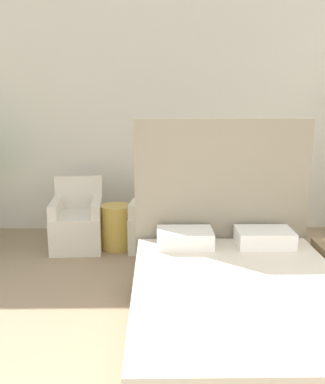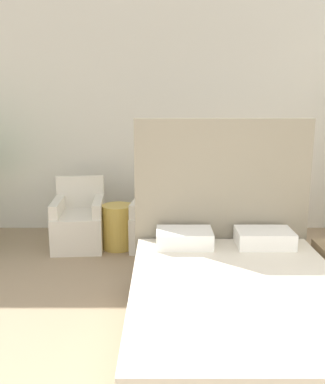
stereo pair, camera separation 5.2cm
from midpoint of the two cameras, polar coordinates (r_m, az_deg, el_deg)
name	(u,v)px [view 1 (the left image)]	position (r m, az deg, el deg)	size (l,w,h in m)	color
wall_back	(153,120)	(5.61, -1.52, 9.59)	(10.00, 0.06, 2.90)	silver
bed	(238,302)	(3.22, 9.60, -14.32)	(1.57, 2.07, 1.56)	brown
armchair_near_window_left	(77,225)	(5.14, -11.56, -4.40)	(0.62, 0.70, 0.80)	silver
armchair_near_window_right	(157,225)	(5.05, -1.04, -4.44)	(0.65, 0.73, 0.80)	silver
side_table	(117,227)	(5.03, -6.40, -4.64)	(0.37, 0.37, 0.52)	gold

